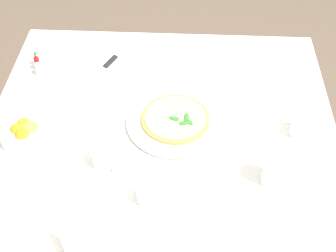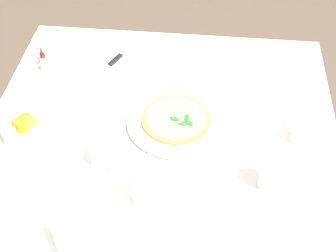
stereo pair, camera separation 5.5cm
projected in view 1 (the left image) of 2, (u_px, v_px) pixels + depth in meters
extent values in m
plane|color=brown|center=(162.00, 246.00, 2.04)|extent=(8.00, 8.00, 0.00)
cube|color=white|center=(161.00, 139.00, 1.53)|extent=(1.19, 1.19, 0.02)
cube|color=white|center=(327.00, 174.00, 1.61)|extent=(1.19, 0.01, 0.28)
cube|color=white|center=(169.00, 64.00, 2.04)|extent=(0.01, 1.19, 0.28)
cylinder|color=brown|center=(275.00, 115.00, 2.12)|extent=(0.06, 0.06, 0.71)
cylinder|color=brown|center=(62.00, 108.00, 2.15)|extent=(0.06, 0.06, 0.71)
cylinder|color=white|center=(175.00, 122.00, 1.56)|extent=(0.20, 0.20, 0.01)
cylinder|color=white|center=(175.00, 121.00, 1.55)|extent=(0.34, 0.34, 0.01)
cylinder|color=#C68E47|center=(175.00, 119.00, 1.55)|extent=(0.23, 0.23, 0.01)
cylinder|color=#EFD17A|center=(175.00, 117.00, 1.54)|extent=(0.21, 0.21, 0.00)
ellipsoid|color=#2D7533|center=(187.00, 117.00, 1.53)|extent=(0.04, 0.02, 0.01)
ellipsoid|color=#2D7533|center=(184.00, 123.00, 1.52)|extent=(0.02, 0.04, 0.01)
ellipsoid|color=#2D7533|center=(174.00, 118.00, 1.53)|extent=(0.03, 0.04, 0.01)
ellipsoid|color=#2D7533|center=(189.00, 122.00, 1.52)|extent=(0.04, 0.04, 0.01)
cylinder|color=white|center=(300.00, 134.00, 1.52)|extent=(0.13, 0.13, 0.01)
cylinder|color=white|center=(302.00, 128.00, 1.50)|extent=(0.08, 0.08, 0.05)
torus|color=white|center=(292.00, 118.00, 1.53)|extent=(0.03, 0.02, 0.03)
cylinder|color=black|center=(303.00, 123.00, 1.49)|extent=(0.07, 0.07, 0.00)
cylinder|color=white|center=(105.00, 164.00, 1.44)|extent=(0.13, 0.13, 0.01)
cylinder|color=white|center=(104.00, 157.00, 1.41)|extent=(0.08, 0.08, 0.06)
torus|color=white|center=(114.00, 165.00, 1.39)|extent=(0.03, 0.03, 0.03)
cylinder|color=black|center=(103.00, 152.00, 1.40)|extent=(0.07, 0.07, 0.00)
cylinder|color=white|center=(149.00, 199.00, 1.34)|extent=(0.13, 0.13, 0.01)
cylinder|color=white|center=(149.00, 193.00, 1.32)|extent=(0.08, 0.08, 0.06)
torus|color=white|center=(145.00, 179.00, 1.35)|extent=(0.04, 0.02, 0.03)
cylinder|color=black|center=(149.00, 187.00, 1.30)|extent=(0.07, 0.07, 0.00)
cylinder|color=white|center=(274.00, 170.00, 1.36)|extent=(0.07, 0.07, 0.10)
cylinder|color=silver|center=(273.00, 173.00, 1.37)|extent=(0.06, 0.06, 0.07)
cube|color=white|center=(117.00, 58.00, 1.80)|extent=(0.25, 0.19, 0.02)
cube|color=silver|center=(124.00, 49.00, 1.82)|extent=(0.12, 0.07, 0.01)
cube|color=black|center=(111.00, 62.00, 1.76)|extent=(0.08, 0.05, 0.01)
cylinder|color=white|center=(23.00, 134.00, 1.50)|extent=(0.15, 0.15, 0.04)
sphere|color=orange|center=(24.00, 126.00, 1.50)|extent=(0.06, 0.06, 0.06)
sphere|color=orange|center=(17.00, 130.00, 1.49)|extent=(0.05, 0.05, 0.05)
sphere|color=orange|center=(23.00, 136.00, 1.47)|extent=(0.05, 0.05, 0.05)
sphere|color=yellow|center=(30.00, 129.00, 1.49)|extent=(0.06, 0.06, 0.06)
cylinder|color=#B7140F|center=(38.00, 64.00, 1.74)|extent=(0.02, 0.02, 0.05)
cylinder|color=white|center=(38.00, 64.00, 1.74)|extent=(0.02, 0.02, 0.02)
cone|color=#B7140F|center=(36.00, 57.00, 1.72)|extent=(0.02, 0.02, 0.02)
cylinder|color=#1E722D|center=(35.00, 54.00, 1.71)|extent=(0.01, 0.01, 0.01)
cylinder|color=white|center=(37.00, 61.00, 1.77)|extent=(0.03, 0.03, 0.04)
cylinder|color=white|center=(38.00, 62.00, 1.77)|extent=(0.02, 0.02, 0.03)
sphere|color=silver|center=(36.00, 56.00, 1.75)|extent=(0.02, 0.02, 0.02)
cylinder|color=white|center=(39.00, 70.00, 1.73)|extent=(0.03, 0.03, 0.04)
cylinder|color=#38332D|center=(39.00, 71.00, 1.73)|extent=(0.02, 0.02, 0.03)
sphere|color=silver|center=(37.00, 65.00, 1.71)|extent=(0.02, 0.02, 0.02)
cube|color=white|center=(63.00, 246.00, 1.21)|extent=(0.08, 0.05, 0.06)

